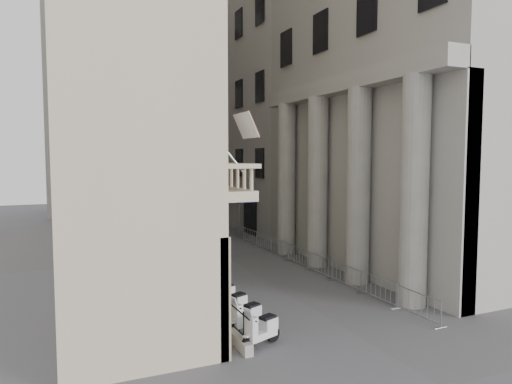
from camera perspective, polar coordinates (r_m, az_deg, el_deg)
far_building at (r=58.67m, az=-13.96°, el=12.61°), size 22.00×10.00×30.00m
iron_fence at (r=28.52m, az=-11.87°, el=-8.86°), size 0.30×28.00×1.40m
blue_awning at (r=38.44m, az=-1.85°, el=-5.33°), size 1.60×3.00×3.00m
flag at (r=16.68m, az=-1.22°, el=-18.53°), size 1.00×1.40×8.20m
scooter_0 at (r=16.53m, az=0.69°, el=-18.75°), size 1.51×1.02×1.50m
scooter_1 at (r=17.72m, az=-1.26°, el=-17.11°), size 1.51×1.02×1.50m
scooter_2 at (r=18.94m, az=-2.92°, el=-15.67°), size 1.51×1.02×1.50m
scooter_3 at (r=20.19m, az=-4.37°, el=-14.39°), size 1.51×1.02×1.50m
scooter_4 at (r=21.45m, az=-5.63°, el=-13.25°), size 1.51×1.02×1.50m
scooter_5 at (r=22.73m, az=-6.74°, el=-12.24°), size 1.51×1.02×1.50m
scooter_6 at (r=24.02m, az=-7.73°, el=-11.33°), size 1.51×1.02×1.50m
scooter_7 at (r=25.33m, az=-8.60°, el=-10.51°), size 1.51×1.02×1.50m
scooter_8 at (r=26.64m, az=-9.39°, el=-9.77°), size 1.51×1.02×1.50m
scooter_9 at (r=27.97m, az=-10.10°, el=-9.10°), size 1.51×1.02×1.50m
scooter_10 at (r=29.30m, az=-10.75°, el=-8.49°), size 1.51×1.02×1.50m
scooter_11 at (r=30.64m, az=-11.33°, el=-7.93°), size 1.51×1.02×1.50m
barrier_0 at (r=20.14m, az=19.56°, el=-14.68°), size 0.60×2.40×1.10m
barrier_1 at (r=21.93m, az=14.99°, el=-12.98°), size 0.60×2.40×1.10m
barrier_2 at (r=23.85m, az=11.18°, el=-11.49°), size 0.60×2.40×1.10m
barrier_3 at (r=25.87m, az=7.98°, el=-10.19°), size 0.60×2.40×1.10m
barrier_4 at (r=27.97m, az=5.27°, el=-9.05°), size 0.60×2.40×1.10m
barrier_5 at (r=30.13m, az=2.96°, el=-8.06°), size 0.60×2.40×1.10m
barrier_6 at (r=32.33m, az=0.97°, el=-7.19°), size 0.60×2.40×1.10m
barrier_7 at (r=34.58m, az=-0.76°, el=-6.43°), size 0.60×2.40×1.10m
barrier_8 at (r=36.86m, az=-2.27°, el=-5.75°), size 0.60×2.40×1.10m
security_tent at (r=34.29m, az=-9.39°, el=-1.53°), size 4.40×4.40×3.57m
street_lamp at (r=35.36m, az=-11.95°, el=1.18°), size 2.50×0.57×7.71m
info_kiosk at (r=27.63m, az=-7.70°, el=-7.34°), size 0.41×0.87×1.77m
pedestrian_a at (r=31.23m, az=-6.16°, el=-5.84°), size 0.81×0.66×1.92m
pedestrian_b at (r=38.53m, az=-4.81°, el=-3.95°), size 1.12×1.10×1.82m
pedestrian_c at (r=39.68m, az=-7.86°, el=-3.87°), size 0.89×0.69×1.63m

